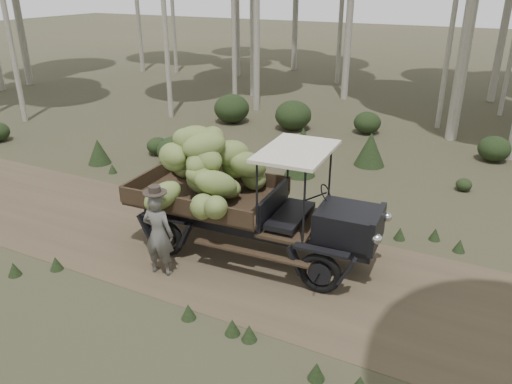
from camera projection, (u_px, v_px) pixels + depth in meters
ground at (191, 245)px, 11.25m from camera, size 120.00×120.00×0.00m
dirt_track at (191, 245)px, 11.25m from camera, size 70.00×4.00×0.01m
banana_truck at (226, 178)px, 10.54m from camera, size 5.71×2.88×2.78m
farmer at (158, 233)px, 9.87m from camera, size 0.70×0.53×1.92m
undergrowth at (135, 248)px, 10.10m from camera, size 20.75×23.82×1.40m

